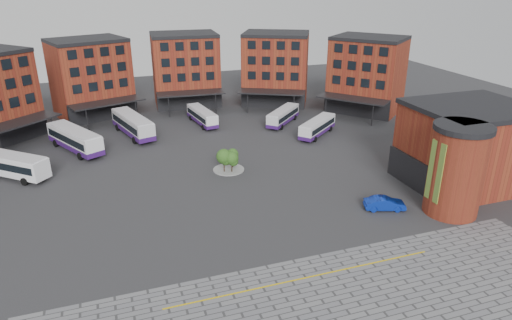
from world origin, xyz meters
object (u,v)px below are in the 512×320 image
object	(u,v)px
bus_c	(133,125)
bus_d	(202,116)
bus_a	(9,164)
blue_car	(385,204)
bus_e	(283,116)
bus_b	(75,139)
bus_f	(317,127)
tree_island	(229,158)

from	to	relation	value
bus_c	bus_d	xyz separation A→B (m)	(12.49, 2.38, -0.41)
bus_a	blue_car	size ratio (longest dim) A/B	2.26
bus_e	bus_b	bearing A→B (deg)	-131.55
bus_c	bus_a	bearing A→B (deg)	-160.63
bus_e	bus_a	bearing A→B (deg)	-122.37
bus_f	bus_c	bearing A→B (deg)	-148.35
tree_island	bus_f	distance (m)	20.90
tree_island	bus_e	world-z (taller)	tree_island
tree_island	bus_d	distance (m)	22.39
tree_island	bus_f	world-z (taller)	tree_island
bus_a	bus_f	xyz separation A→B (m)	(46.93, 2.13, -0.45)
bus_c	bus_f	size ratio (longest dim) A/B	1.41
bus_b	blue_car	world-z (taller)	bus_b
bus_e	bus_f	xyz separation A→B (m)	(3.15, -7.79, 0.00)
bus_d	bus_a	bearing A→B (deg)	-162.60
bus_c	bus_b	bearing A→B (deg)	-169.52
tree_island	bus_b	distance (m)	25.58
bus_d	bus_b	bearing A→B (deg)	-171.01
blue_car	tree_island	bearing A→B (deg)	59.11
tree_island	bus_a	distance (m)	29.55
tree_island	bus_e	size ratio (longest dim) A/B	0.50
bus_f	blue_car	world-z (taller)	bus_f
bus_b	bus_d	bearing A→B (deg)	-10.14
bus_c	bus_e	world-z (taller)	bus_c
bus_d	blue_car	xyz separation A→B (m)	(13.01, -38.96, -0.74)
bus_a	bus_d	size ratio (longest dim) A/B	1.05
bus_c	bus_d	distance (m)	12.72
bus_c	bus_f	world-z (taller)	bus_c
tree_island	blue_car	world-z (taller)	tree_island
bus_c	blue_car	distance (m)	44.61
tree_island	bus_a	size ratio (longest dim) A/B	0.41
bus_d	bus_e	world-z (taller)	bus_e
bus_c	tree_island	bearing A→B (deg)	-76.54
tree_island	bus_d	size ratio (longest dim) A/B	0.43
tree_island	bus_c	bearing A→B (deg)	119.42
tree_island	bus_b	size ratio (longest dim) A/B	0.35
bus_a	bus_b	xyz separation A→B (m)	(8.12, 7.68, -0.05)
bus_e	bus_d	bearing A→B (deg)	-153.60
tree_island	bus_c	size ratio (longest dim) A/B	0.34
bus_c	bus_e	distance (m)	26.63
bus_b	tree_island	bearing A→B (deg)	-64.98
bus_d	bus_c	bearing A→B (deg)	-177.97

